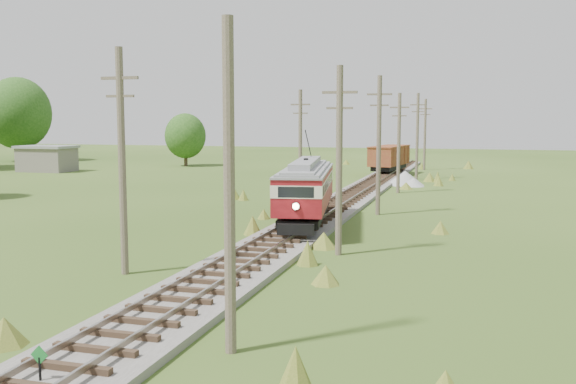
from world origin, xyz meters
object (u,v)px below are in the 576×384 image
(switch_marker, at_px, (40,364))
(gondola, at_px, (389,157))
(gravel_pile, at_px, (406,179))
(streetcar, at_px, (306,186))

(switch_marker, bearing_deg, gondola, 89.81)
(switch_marker, distance_m, gravel_pile, 49.26)
(gravel_pile, bearing_deg, gondola, 105.79)
(streetcar, bearing_deg, gravel_pile, 73.75)
(switch_marker, xyz_separation_m, streetcar, (0.20, 23.15, 1.78))
(gondola, bearing_deg, switch_marker, -81.91)
(switch_marker, bearing_deg, gravel_pile, 86.25)
(switch_marker, xyz_separation_m, gravel_pile, (3.22, 49.15, 0.00))
(switch_marker, relative_size, gravel_pile, 0.27)
(streetcar, relative_size, gondola, 1.32)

